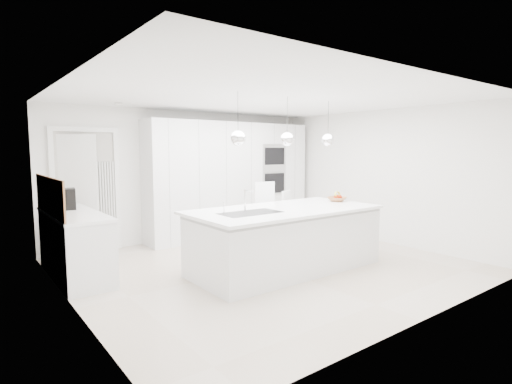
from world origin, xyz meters
TOP-DOWN VIEW (x-y plane):
  - floor at (0.00, 0.00)m, footprint 5.50×5.50m
  - wall_back at (0.00, 2.50)m, footprint 5.50×0.00m
  - wall_left at (-2.75, 0.00)m, footprint 0.00×5.00m
  - ceiling at (0.00, 0.00)m, footprint 5.50×5.50m
  - tall_cabinets at (0.80, 2.20)m, footprint 3.60×0.60m
  - oven_stack at (1.70, 1.89)m, footprint 0.62×0.04m
  - doorway_frame at (-1.95, 2.47)m, footprint 1.11×0.08m
  - hallway_door at (-2.20, 2.42)m, footprint 0.76×0.38m
  - radiator at (-1.63, 2.46)m, footprint 0.32×0.04m
  - left_base_cabinets at (-2.45, 1.20)m, footprint 0.60×1.80m
  - left_worktop at (-2.45, 1.20)m, footprint 0.62×1.82m
  - oak_backsplash at (-2.74, 1.20)m, footprint 0.02×1.80m
  - island_base at (0.10, -0.30)m, footprint 2.80×1.20m
  - island_worktop at (0.10, -0.25)m, footprint 2.84×1.40m
  - island_sink at (-0.55, -0.30)m, footprint 0.84×0.44m
  - island_tap at (-0.50, -0.10)m, footprint 0.02×0.02m
  - pendant_left at (-0.75, -0.30)m, footprint 0.20×0.20m
  - pendant_mid at (0.10, -0.30)m, footprint 0.20×0.20m
  - pendant_right at (0.95, -0.30)m, footprint 0.20×0.20m
  - fruit_bowl at (1.32, -0.19)m, footprint 0.39×0.39m
  - espresso_machine at (-2.43, 1.56)m, footprint 0.23×0.31m
  - bar_stool_left at (0.48, 0.54)m, footprint 0.48×0.61m
  - bar_stool_right at (0.98, 0.56)m, footprint 0.50×0.57m
  - apple_a at (1.30, -0.20)m, footprint 0.09×0.09m
  - apple_b at (1.38, -0.19)m, footprint 0.08×0.08m
  - apple_c at (1.32, -0.16)m, footprint 0.08×0.08m
  - apple_extra_3 at (1.33, -0.16)m, footprint 0.08×0.08m
  - banana_bunch at (1.34, -0.18)m, footprint 0.23×0.17m

SIDE VIEW (x-z plane):
  - floor at x=0.00m, z-range 0.00..0.00m
  - left_base_cabinets at x=-2.45m, z-range 0.00..0.86m
  - island_base at x=0.10m, z-range 0.00..0.86m
  - bar_stool_right at x=0.98m, z-range 0.00..1.02m
  - bar_stool_left at x=0.48m, z-range 0.00..1.20m
  - island_sink at x=-0.55m, z-range 0.73..0.91m
  - radiator at x=-1.63m, z-range 0.15..1.55m
  - left_worktop at x=-2.45m, z-range 0.86..0.90m
  - island_worktop at x=0.10m, z-range 0.86..0.90m
  - fruit_bowl at x=1.32m, z-range 0.90..0.98m
  - apple_b at x=1.38m, z-range 0.93..1.01m
  - apple_c at x=1.32m, z-range 0.93..1.01m
  - apple_extra_3 at x=1.33m, z-range 0.93..1.01m
  - apple_a at x=1.30m, z-range 0.93..1.02m
  - hallway_door at x=-2.20m, z-range 0.00..2.00m
  - banana_bunch at x=1.34m, z-range 0.91..1.12m
  - doorway_frame at x=-1.95m, z-range -0.04..2.09m
  - island_tap at x=-0.50m, z-range 0.90..1.20m
  - espresso_machine at x=-2.43m, z-range 0.90..1.20m
  - tall_cabinets at x=0.80m, z-range 0.00..2.30m
  - oak_backsplash at x=-2.74m, z-range 0.90..1.40m
  - wall_back at x=0.00m, z-range -1.50..4.00m
  - wall_left at x=-2.75m, z-range -1.25..3.75m
  - oven_stack at x=1.70m, z-range 0.83..1.88m
  - pendant_left at x=-0.75m, z-range 1.80..2.00m
  - pendant_mid at x=0.10m, z-range 1.80..2.00m
  - pendant_right at x=0.95m, z-range 1.80..2.00m
  - ceiling at x=0.00m, z-range 2.50..2.50m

